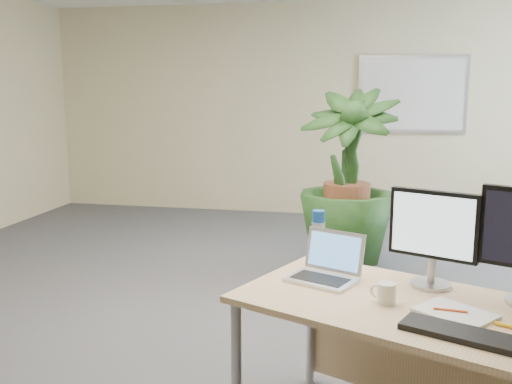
% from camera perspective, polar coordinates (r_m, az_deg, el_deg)
% --- Properties ---
extents(floor, '(8.00, 8.00, 0.00)m').
position_cam_1_polar(floor, '(3.79, -1.14, -14.96)').
color(floor, '#46464B').
rests_on(floor, ground).
extents(back_wall, '(7.00, 0.04, 2.70)m').
position_cam_1_polar(back_wall, '(7.39, 5.85, 8.12)').
color(back_wall, beige).
rests_on(back_wall, floor).
extents(whiteboard, '(1.30, 0.04, 0.95)m').
position_cam_1_polar(whiteboard, '(7.32, 15.36, 9.37)').
color(whiteboard, silver).
rests_on(whiteboard, back_wall).
extents(desk, '(2.02, 1.46, 0.72)m').
position_cam_1_polar(desk, '(2.64, 20.21, -13.78)').
color(desk, tan).
rests_on(desk, floor).
extents(floor_plant, '(1.01, 1.01, 1.50)m').
position_cam_1_polar(floor_plant, '(4.92, 9.05, -0.01)').
color(floor_plant, '#163312').
rests_on(floor_plant, floor).
extents(monitor_left, '(0.38, 0.19, 0.45)m').
position_cam_1_polar(monitor_left, '(2.71, 17.31, -3.86)').
color(monitor_left, '#A2A2A7').
rests_on(monitor_left, desk).
extents(laptop, '(0.39, 0.37, 0.22)m').
position_cam_1_polar(laptop, '(2.78, 7.12, -7.44)').
color(laptop, white).
rests_on(laptop, desk).
extents(keyboard, '(0.45, 0.30, 0.02)m').
position_cam_1_polar(keyboard, '(2.29, 19.78, -13.17)').
color(keyboard, black).
rests_on(keyboard, desk).
extents(coffee_mug, '(0.11, 0.08, 0.09)m').
position_cam_1_polar(coffee_mug, '(2.52, 12.85, -9.84)').
color(coffee_mug, white).
rests_on(coffee_mug, desk).
extents(spiral_notebook, '(0.35, 0.34, 0.01)m').
position_cam_1_polar(spiral_notebook, '(2.49, 19.29, -11.37)').
color(spiral_notebook, silver).
rests_on(spiral_notebook, desk).
extents(orange_pen, '(0.13, 0.02, 0.01)m').
position_cam_1_polar(orange_pen, '(2.48, 18.87, -11.12)').
color(orange_pen, '#E95019').
rests_on(orange_pen, spiral_notebook).
extents(yellow_highlighter, '(0.12, 0.07, 0.02)m').
position_cam_1_polar(yellow_highlighter, '(2.43, 24.17, -12.19)').
color(yellow_highlighter, yellow).
rests_on(yellow_highlighter, desk).
extents(water_bottle, '(0.07, 0.07, 0.28)m').
position_cam_1_polar(water_bottle, '(2.99, 6.22, -4.60)').
color(water_bottle, '#AFBCCE').
rests_on(water_bottle, desk).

